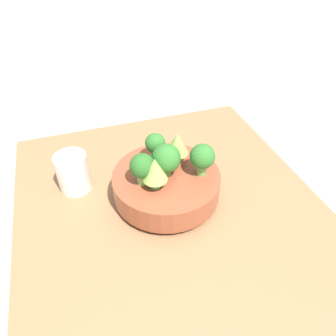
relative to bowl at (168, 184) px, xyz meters
name	(u,v)px	position (x,y,z in m)	size (l,w,h in m)	color
ground_plane	(169,214)	(-0.02, 0.00, -0.08)	(6.00, 6.00, 0.00)	#ADA89E
table	(169,208)	(-0.02, 0.00, -0.06)	(0.82, 0.76, 0.04)	olive
bowl	(168,184)	(0.00, 0.00, 0.00)	(0.27, 0.27, 0.08)	brown
broccoli_floret_right	(155,145)	(0.06, 0.01, 0.08)	(0.05, 0.05, 0.08)	#7AB256
romanesco_piece_near	(177,144)	(0.04, -0.04, 0.09)	(0.06, 0.06, 0.09)	#6BA34C
broccoli_floret_center	(168,158)	(0.00, 0.00, 0.08)	(0.07, 0.07, 0.09)	#609347
broccoli_floret_front	(202,156)	(-0.02, -0.08, 0.08)	(0.06, 0.06, 0.08)	#6BA34C
broccoli_floret_back	(142,167)	(-0.01, 0.07, 0.08)	(0.06, 0.06, 0.08)	#7AB256
romanesco_piece_far	(155,170)	(-0.03, 0.04, 0.08)	(0.06, 0.06, 0.08)	#609347
cup	(73,173)	(0.11, 0.22, 0.01)	(0.08, 0.08, 0.10)	silver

